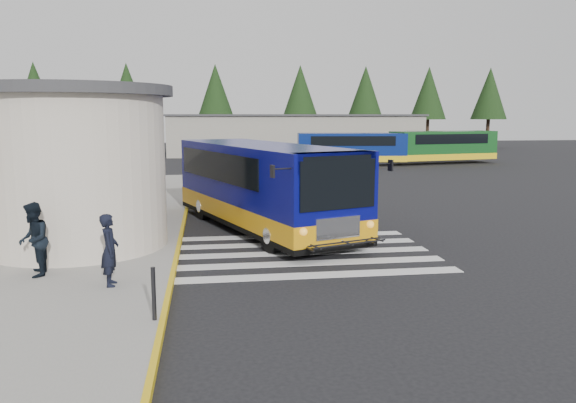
{
  "coord_description": "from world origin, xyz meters",
  "views": [
    {
      "loc": [
        -3.12,
        -16.95,
        4.08
      ],
      "look_at": [
        -0.75,
        -0.5,
        1.53
      ],
      "focal_mm": 35.0,
      "sensor_mm": 36.0,
      "label": 1
    }
  ],
  "objects": [
    {
      "name": "curb_strip",
      "position": [
        -4.05,
        4.0,
        0.08
      ],
      "size": [
        0.12,
        34.0,
        0.16
      ],
      "primitive_type": "cube",
      "color": "yellow",
      "rests_on": "ground"
    },
    {
      "name": "sidewalk",
      "position": [
        -9.0,
        4.0,
        0.07
      ],
      "size": [
        10.0,
        34.0,
        0.15
      ],
      "primitive_type": "cube",
      "color": "gray",
      "rests_on": "ground"
    },
    {
      "name": "transit_bus",
      "position": [
        -1.19,
        2.9,
        1.47
      ],
      "size": [
        6.52,
        11.11,
        3.06
      ],
      "rotation": [
        0.0,
        0.0,
        0.34
      ],
      "color": "#080A65",
      "rests_on": "ground"
    },
    {
      "name": "tree_line",
      "position": [
        6.29,
        50.0,
        6.77
      ],
      "size": [
        58.4,
        4.4,
        10.0
      ],
      "color": "black",
      "rests_on": "ground"
    },
    {
      "name": "ground",
      "position": [
        0.0,
        0.0,
        0.0
      ],
      "size": [
        140.0,
        140.0,
        0.0
      ],
      "primitive_type": "plane",
      "color": "black",
      "rests_on": "ground"
    },
    {
      "name": "bollard",
      "position": [
        -4.2,
        -6.26,
        0.68
      ],
      "size": [
        0.09,
        0.09,
        1.05
      ],
      "primitive_type": "cylinder",
      "color": "black",
      "rests_on": "sidewalk"
    },
    {
      "name": "crosswalk",
      "position": [
        -0.5,
        -0.8,
        0.01
      ],
      "size": [
        8.0,
        5.35,
        0.01
      ],
      "color": "silver",
      "rests_on": "ground"
    },
    {
      "name": "pedestrian_b",
      "position": [
        -7.38,
        -2.76,
        1.07
      ],
      "size": [
        0.85,
        1.01,
        1.84
      ],
      "primitive_type": "imported",
      "rotation": [
        0.0,
        0.0,
        -1.39
      ],
      "color": "black",
      "rests_on": "sidewalk"
    },
    {
      "name": "far_bus_a",
      "position": [
        8.65,
        28.2,
        1.48
      ],
      "size": [
        9.05,
        3.49,
        2.28
      ],
      "rotation": [
        0.0,
        0.0,
        1.45
      ],
      "color": "navy",
      "rests_on": "ground"
    },
    {
      "name": "pedestrian_a",
      "position": [
        -5.41,
        -3.81,
        1.0
      ],
      "size": [
        0.45,
        0.65,
        1.7
      ],
      "primitive_type": "imported",
      "rotation": [
        0.0,
        0.0,
        1.65
      ],
      "color": "black",
      "rests_on": "sidewalk"
    },
    {
      "name": "station_building",
      "position": [
        -10.84,
        6.91,
        2.57
      ],
      "size": [
        12.7,
        18.7,
        4.8
      ],
      "color": "beige",
      "rests_on": "ground"
    },
    {
      "name": "far_bus_b",
      "position": [
        16.89,
        28.77,
        1.54
      ],
      "size": [
        9.54,
        4.34,
        2.38
      ],
      "rotation": [
        0.0,
        0.0,
        1.77
      ],
      "color": "#13481A",
      "rests_on": "ground"
    },
    {
      "name": "depot_building",
      "position": [
        6.0,
        42.0,
        2.11
      ],
      "size": [
        26.4,
        8.4,
        4.2
      ],
      "color": "gray",
      "rests_on": "ground"
    }
  ]
}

